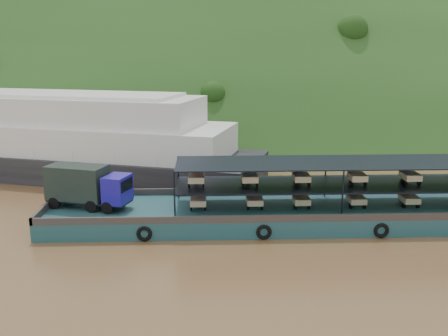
{
  "coord_description": "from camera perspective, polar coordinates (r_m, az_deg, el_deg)",
  "views": [
    {
      "loc": [
        -3.52,
        -35.97,
        12.54
      ],
      "look_at": [
        -2.0,
        3.0,
        3.2
      ],
      "focal_mm": 40.0,
      "sensor_mm": 36.0,
      "label": 1
    }
  ],
  "objects": [
    {
      "name": "ground",
      "position": [
        38.25,
        3.19,
        -5.69
      ],
      "size": [
        160.0,
        160.0,
        0.0
      ],
      "primitive_type": "plane",
      "color": "brown",
      "rests_on": "ground"
    },
    {
      "name": "hillside",
      "position": [
        73.14,
        0.56,
        3.6
      ],
      "size": [
        140.0,
        39.6,
        39.6
      ],
      "primitive_type": "cube",
      "rotation": [
        0.79,
        0.0,
        0.0
      ],
      "color": "#163312",
      "rests_on": "ground"
    },
    {
      "name": "cargo_barge",
      "position": [
        37.14,
        5.63,
        -4.58
      ],
      "size": [
        35.09,
        7.18,
        4.54
      ],
      "color": "#16484D",
      "rests_on": "ground"
    },
    {
      "name": "passenger_ferry",
      "position": [
        53.44,
        -18.12,
        3.16
      ],
      "size": [
        42.19,
        21.85,
        8.3
      ],
      "rotation": [
        0.0,
        0.0,
        -0.3
      ],
      "color": "black",
      "rests_on": "ground"
    }
  ]
}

